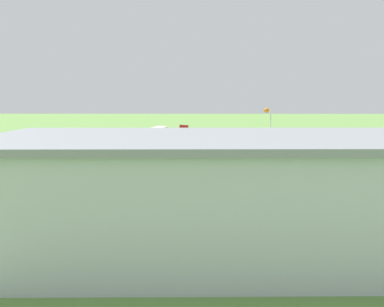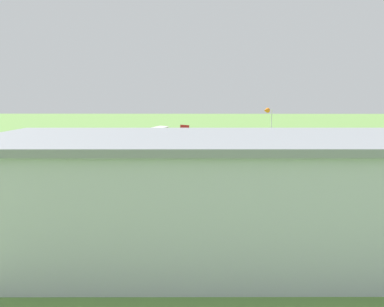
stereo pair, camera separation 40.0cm
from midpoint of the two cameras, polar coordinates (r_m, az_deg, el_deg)
ground_plane at (r=62.21m, az=6.32°, el=-0.92°), size 400.00×400.00×0.00m
hangar at (r=26.45m, az=11.06°, el=-4.33°), size 31.86×14.76×5.91m
biplane at (r=60.88m, az=-3.21°, el=1.79°), size 6.65×8.92×3.46m
car_blue at (r=39.14m, az=-19.48°, el=-4.30°), size 2.21×4.77×1.59m
person_near_hangar_door at (r=43.67m, az=19.68°, el=-3.25°), size 0.54×0.54×1.64m
person_walking_on_apron at (r=45.12m, az=20.39°, el=-2.88°), size 0.49×0.49×1.78m
windsock at (r=60.01m, az=8.82°, el=4.44°), size 1.32×1.43×6.73m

